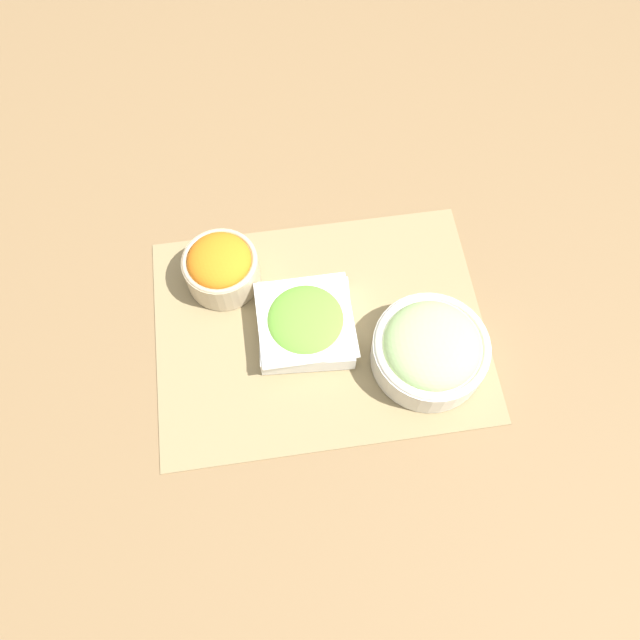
% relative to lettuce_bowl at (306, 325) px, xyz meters
% --- Properties ---
extents(ground_plane, '(3.00, 3.00, 0.00)m').
position_rel_lettuce_bowl_xyz_m(ground_plane, '(0.02, 0.00, -0.03)').
color(ground_plane, olive).
extents(placemat, '(0.52, 0.39, 0.00)m').
position_rel_lettuce_bowl_xyz_m(placemat, '(0.02, 0.00, -0.03)').
color(placemat, '#937F56').
rests_on(placemat, ground_plane).
extents(lettuce_bowl, '(0.15, 0.15, 0.05)m').
position_rel_lettuce_bowl_xyz_m(lettuce_bowl, '(0.00, 0.00, 0.00)').
color(lettuce_bowl, white).
rests_on(lettuce_bowl, placemat).
extents(cucumber_bowl, '(0.18, 0.18, 0.08)m').
position_rel_lettuce_bowl_xyz_m(cucumber_bowl, '(0.18, -0.07, 0.01)').
color(cucumber_bowl, silver).
rests_on(cucumber_bowl, placemat).
extents(carrot_bowl, '(0.12, 0.12, 0.08)m').
position_rel_lettuce_bowl_xyz_m(carrot_bowl, '(-0.12, 0.11, 0.02)').
color(carrot_bowl, '#C6B28E').
rests_on(carrot_bowl, placemat).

